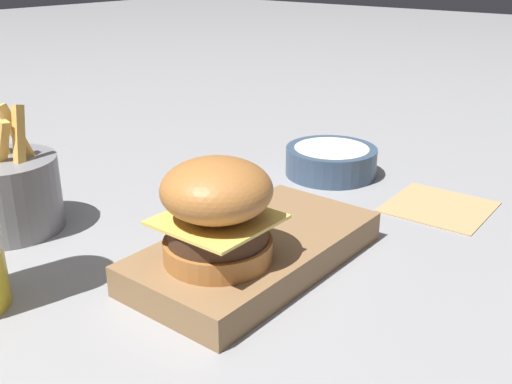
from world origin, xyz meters
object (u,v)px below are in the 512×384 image
burger (217,211)px  side_bowl (331,160)px  serving_board (256,251)px  fries_basket (8,193)px

burger → side_bowl: bearing=-165.7°
serving_board → burger: bearing=1.1°
serving_board → fries_basket: fries_basket is taller
burger → side_bowl: size_ratio=0.79×
fries_basket → side_bowl: size_ratio=1.13×
side_bowl → burger: bearing=14.3°
serving_board → burger: (0.06, 0.00, 0.07)m
serving_board → burger: burger is taller
burger → side_bowl: (-0.34, -0.09, -0.06)m
serving_board → fries_basket: bearing=-68.5°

